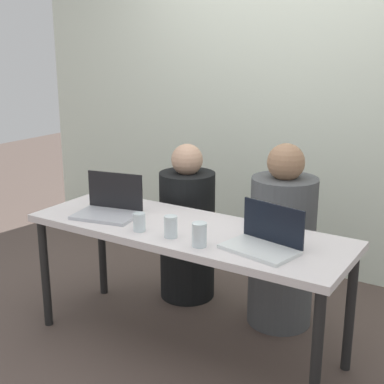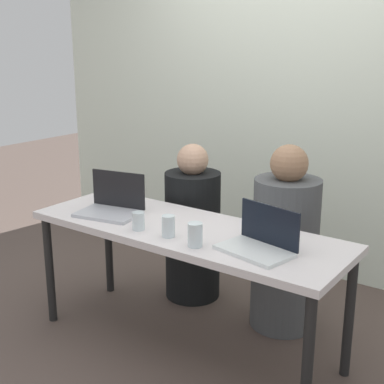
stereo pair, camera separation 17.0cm
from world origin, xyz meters
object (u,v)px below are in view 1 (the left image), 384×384
(person_on_left, at_px, (187,230))
(water_glass_right, at_px, (199,236))
(laptop_front_right, at_px, (264,240))
(water_glass_center, at_px, (171,228))
(laptop_front_left, at_px, (109,206))
(person_on_right, at_px, (282,246))
(water_glass_left, at_px, (139,223))

(person_on_left, height_order, water_glass_right, person_on_left)
(laptop_front_right, distance_m, water_glass_center, 0.48)
(laptop_front_left, distance_m, water_glass_right, 0.70)
(water_glass_right, bearing_deg, person_on_left, 126.35)
(person_on_right, distance_m, laptop_front_left, 1.04)
(person_on_right, bearing_deg, water_glass_left, 61.11)
(person_on_left, distance_m, laptop_front_right, 1.05)
(laptop_front_left, bearing_deg, laptop_front_right, -12.04)
(person_on_right, bearing_deg, person_on_left, 6.78)
(person_on_left, bearing_deg, person_on_right, 172.01)
(person_on_left, bearing_deg, laptop_front_right, 135.76)
(person_on_left, xyz_separation_m, water_glass_right, (0.54, -0.73, 0.30))
(person_on_right, relative_size, water_glass_left, 11.56)
(laptop_front_right, bearing_deg, person_on_right, 115.50)
(laptop_front_left, height_order, water_glass_center, laptop_front_left)
(laptop_front_right, height_order, water_glass_center, laptop_front_right)
(person_on_left, xyz_separation_m, laptop_front_right, (0.82, -0.60, 0.29))
(laptop_front_left, relative_size, laptop_front_right, 1.01)
(laptop_front_right, relative_size, water_glass_center, 3.42)
(water_glass_left, bearing_deg, laptop_front_left, 158.48)
(laptop_front_right, xyz_separation_m, water_glass_left, (-0.66, -0.11, -0.00))
(laptop_front_left, height_order, water_glass_left, laptop_front_left)
(person_on_left, relative_size, laptop_front_left, 2.70)
(person_on_left, height_order, person_on_right, person_on_right)
(person_on_left, distance_m, water_glass_right, 0.95)
(person_on_right, xyz_separation_m, laptop_front_right, (0.15, -0.60, 0.26))
(laptop_front_right, height_order, water_glass_left, laptop_front_right)
(person_on_left, bearing_deg, laptop_front_left, 67.65)
(person_on_right, relative_size, water_glass_center, 9.95)
(water_glass_center, bearing_deg, person_on_left, 116.58)
(person_on_right, height_order, water_glass_center, person_on_right)
(water_glass_right, bearing_deg, person_on_right, 79.83)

